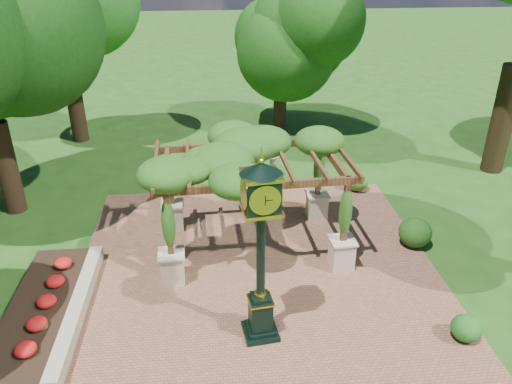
{
  "coord_description": "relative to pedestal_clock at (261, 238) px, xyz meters",
  "views": [
    {
      "loc": [
        -1.12,
        -9.52,
        8.33
      ],
      "look_at": [
        0.0,
        2.5,
        2.2
      ],
      "focal_mm": 35.0,
      "sensor_mm": 36.0,
      "label": 1
    }
  ],
  "objects": [
    {
      "name": "ground",
      "position": [
        0.19,
        0.6,
        -2.68
      ],
      "size": [
        120.0,
        120.0,
        0.0
      ],
      "primitive_type": "plane",
      "color": "#1E4714",
      "rests_on": "ground"
    },
    {
      "name": "brick_plaza",
      "position": [
        0.19,
        1.6,
        -2.66
      ],
      "size": [
        10.0,
        12.0,
        0.04
      ],
      "primitive_type": "cube",
      "color": "brown",
      "rests_on": "ground"
    },
    {
      "name": "border_wall",
      "position": [
        -4.41,
        1.1,
        -2.48
      ],
      "size": [
        0.35,
        5.0,
        0.4
      ],
      "primitive_type": "cube",
      "color": "#C6B793",
      "rests_on": "ground"
    },
    {
      "name": "flower_bed",
      "position": [
        -5.31,
        1.1,
        -2.5
      ],
      "size": [
        1.5,
        5.0,
        0.36
      ],
      "primitive_type": "cube",
      "color": "red",
      "rests_on": "ground"
    },
    {
      "name": "pedestal_clock",
      "position": [
        0.0,
        0.0,
        0.0
      ],
      "size": [
        0.99,
        0.99,
        4.48
      ],
      "rotation": [
        0.0,
        0.0,
        0.12
      ],
      "color": "black",
      "rests_on": "brick_plaza"
    },
    {
      "name": "pergola",
      "position": [
        0.13,
        3.77,
        0.13
      ],
      "size": [
        5.6,
        3.67,
        3.43
      ],
      "rotation": [
        0.0,
        0.0,
        0.05
      ],
      "color": "beige",
      "rests_on": "brick_plaza"
    },
    {
      "name": "sundial",
      "position": [
        1.36,
        8.61,
        -2.28
      ],
      "size": [
        0.6,
        0.6,
        0.91
      ],
      "rotation": [
        0.0,
        0.0,
        -0.2
      ],
      "color": "#9A9A92",
      "rests_on": "ground"
    },
    {
      "name": "shrub_front",
      "position": [
        4.7,
        -0.61,
        -2.33
      ],
      "size": [
        0.89,
        0.89,
        0.62
      ],
      "primitive_type": "ellipsoid",
      "rotation": [
        0.0,
        0.0,
        -0.37
      ],
      "color": "#1E5B1A",
      "rests_on": "brick_plaza"
    },
    {
      "name": "shrub_mid",
      "position": [
        5.01,
        3.36,
        -2.2
      ],
      "size": [
        1.03,
        1.03,
        0.89
      ],
      "primitive_type": "ellipsoid",
      "rotation": [
        0.0,
        0.0,
        0.05
      ],
      "color": "#1F4814",
      "rests_on": "brick_plaza"
    },
    {
      "name": "shrub_back",
      "position": [
        4.32,
        7.16,
        -2.29
      ],
      "size": [
        0.8,
        0.8,
        0.71
      ],
      "primitive_type": "ellipsoid",
      "rotation": [
        0.0,
        0.0,
        -0.02
      ],
      "color": "#305F1B",
      "rests_on": "brick_plaza"
    },
    {
      "name": "tree_west_far",
      "position": [
        -7.01,
        13.54,
        3.33
      ],
      "size": [
        4.53,
        4.53,
        8.76
      ],
      "color": "black",
      "rests_on": "ground"
    },
    {
      "name": "tree_north",
      "position": [
        2.37,
        14.11,
        1.71
      ],
      "size": [
        4.53,
        4.53,
        6.38
      ],
      "color": "#372016",
      "rests_on": "ground"
    }
  ]
}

